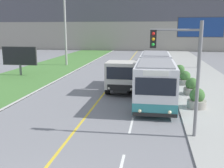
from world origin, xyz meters
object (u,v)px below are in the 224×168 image
Objects in this scene: utility_pole_far at (65,24)px; planter_round_far at (180,72)px; planter_round_second at (192,87)px; traffic_light_mast at (183,65)px; planter_round_near at (197,99)px; city_bus at (155,76)px; billboard_small at (20,56)px; planter_round_third at (185,79)px; dump_truck at (123,76)px; billboard_large at (200,29)px.

utility_pole_far is 17.42m from planter_round_far.
planter_round_second is 0.99× the size of planter_round_far.
planter_round_near is (1.48, 4.68, -2.81)m from traffic_light_mast.
traffic_light_mast is at bearing -81.59° from city_bus.
billboard_small reaches higher than city_bus.
planter_round_third is at bearing -8.24° from billboard_small.
planter_round_far is (-0.08, 10.95, 0.01)m from planter_round_near.
planter_round_near is at bearing -51.36° from city_bus.
traffic_light_mast is at bearing -107.51° from planter_round_near.
dump_truck is at bearing -56.16° from utility_pole_far.
city_bus is at bearing 128.64° from planter_round_near.
traffic_light_mast is 5.66m from planter_round_near.
planter_round_third is 0.95× the size of planter_round_far.
city_bus reaches higher than dump_truck.
billboard_large is 22.12m from billboard_small.
utility_pole_far is (-12.27, 15.17, 4.21)m from city_bus.
utility_pole_far reaches higher than billboard_large.
planter_round_far reaches higher than planter_round_third.
billboard_large is 5.02× the size of planter_round_near.
utility_pole_far is at bearing 75.05° from billboard_small.
planter_round_near is (-2.91, -18.42, -4.38)m from billboard_large.
billboard_small is at bearing -156.88° from billboard_large.
dump_truck is 16.99m from billboard_large.
utility_pole_far reaches higher than billboard_small.
utility_pole_far is 1.74× the size of billboard_large.
city_bus is at bearing -51.01° from utility_pole_far.
dump_truck is 0.95× the size of billboard_large.
billboard_large reaches higher than planter_round_third.
planter_round_second is 7.31m from planter_round_far.
dump_truck is 13.43m from billboard_small.
city_bus is 8.10m from planter_round_far.
city_bus is at bearing -110.26° from billboard_large.
planter_round_second is at bearing 87.62° from planter_round_near.
utility_pole_far is 9.07× the size of planter_round_third.
dump_truck is at bearing -25.87° from billboard_small.
traffic_light_mast reaches higher than dump_truck.
dump_truck is 4.71× the size of planter_round_far.
planter_round_second is (2.81, 0.32, -0.86)m from city_bus.
dump_truck is at bearing 166.02° from city_bus.
traffic_light_mast reaches higher than planter_round_second.
traffic_light_mast is 4.31× the size of planter_round_third.
planter_round_near is (17.26, -9.81, -1.45)m from billboard_small.
billboard_small reaches higher than planter_round_far.
billboard_small is (-2.32, -8.69, -3.63)m from utility_pole_far.
city_bus is 8.33m from traffic_light_mast.
billboard_large is 5.21× the size of planter_round_third.
dump_truck is (-2.53, 0.63, -0.21)m from city_bus.
traffic_light_mast is 21.47m from billboard_small.
planter_round_third is (2.72, 3.97, -0.89)m from city_bus.
planter_round_third is at bearing 91.47° from planter_round_second.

